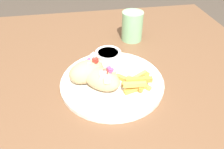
{
  "coord_description": "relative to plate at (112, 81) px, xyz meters",
  "views": [
    {
      "loc": [
        -0.06,
        -0.49,
        1.17
      ],
      "look_at": [
        0.02,
        0.0,
        0.77
      ],
      "focal_mm": 35.0,
      "sensor_mm": 36.0,
      "label": 1
    }
  ],
  "objects": [
    {
      "name": "sauce_ramekin",
      "position": [
        0.0,
        0.09,
        0.03
      ],
      "size": [
        0.08,
        0.08,
        0.04
      ],
      "color": "white",
      "rests_on": "plate"
    },
    {
      "name": "fries_pile",
      "position": [
        0.06,
        -0.04,
        0.02
      ],
      "size": [
        0.1,
        0.09,
        0.04
      ],
      "color": "gold",
      "rests_on": "plate"
    },
    {
      "name": "water_glass",
      "position": [
        0.12,
        0.26,
        0.04
      ],
      "size": [
        0.08,
        0.08,
        0.11
      ],
      "color": "#8CCC93",
      "rests_on": "table"
    },
    {
      "name": "pita_sandwich_near",
      "position": [
        -0.03,
        -0.02,
        0.03
      ],
      "size": [
        0.14,
        0.14,
        0.06
      ],
      "rotation": [
        0.0,
        0.0,
        -0.79
      ],
      "color": "tan",
      "rests_on": "plate"
    },
    {
      "name": "plate",
      "position": [
        0.0,
        0.0,
        0.0
      ],
      "size": [
        0.31,
        0.31,
        0.02
      ],
      "color": "white",
      "rests_on": "table"
    },
    {
      "name": "table",
      "position": [
        -0.02,
        -0.0,
        -0.09
      ],
      "size": [
        1.15,
        1.15,
        0.74
      ],
      "color": "brown",
      "rests_on": "ground_plane"
    },
    {
      "name": "pita_sandwich_far",
      "position": [
        -0.07,
        0.01,
        0.04
      ],
      "size": [
        0.13,
        0.11,
        0.08
      ],
      "rotation": [
        0.0,
        0.0,
        0.42
      ],
      "color": "tan",
      "rests_on": "plate"
    }
  ]
}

